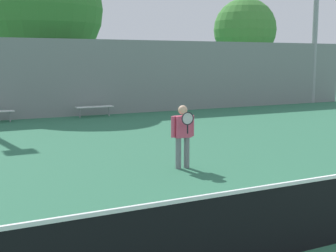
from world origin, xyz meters
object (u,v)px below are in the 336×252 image
Objects in this scene: light_pole_near_left at (316,19)px; tree_dark_dense at (42,9)px; bench_adjacent_court at (95,107)px; tennis_player at (183,132)px; tree_green_tall at (245,30)px.

tree_dark_dense is (-15.41, 4.00, 0.23)m from light_pole_near_left.
bench_adjacent_court is 14.94m from light_pole_near_left.
tennis_player is 0.17× the size of light_pole_near_left.
tree_green_tall is at bearing 96.21° from light_pole_near_left.
bench_adjacent_court is at bearing -75.57° from tree_dark_dense.
light_pole_near_left is 1.30× the size of tree_green_tall.
light_pole_near_left reaches higher than tree_green_tall.
tree_dark_dense is at bearing 104.43° from bench_adjacent_court.
light_pole_near_left is at bearing -83.79° from tree_green_tall.
tennis_player is 0.89× the size of bench_adjacent_court.
light_pole_near_left is at bearing 2.94° from bench_adjacent_court.
tree_dark_dense is (0.12, 15.66, 4.39)m from tennis_player.
tennis_player is at bearing -90.46° from tree_dark_dense.
light_pole_near_left is (14.19, 0.73, 4.61)m from bench_adjacent_court.
tennis_player is 23.51m from tree_green_tall.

